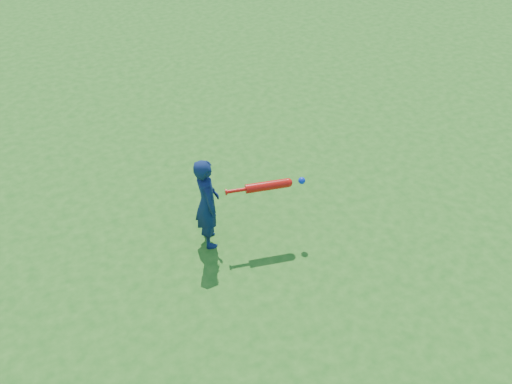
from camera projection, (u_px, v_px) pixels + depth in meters
ground at (285, 239)px, 5.99m from camera, size 80.00×80.00×0.00m
child at (207, 203)px, 5.65m from camera, size 0.29×0.40×1.03m
bat_swing at (271, 185)px, 5.64m from camera, size 0.81×0.19×0.09m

